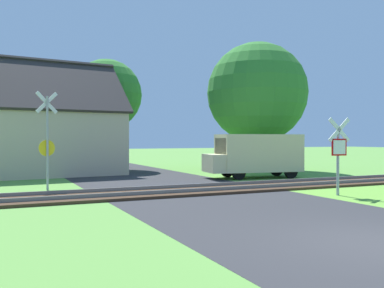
{
  "coord_description": "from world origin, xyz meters",
  "views": [
    {
      "loc": [
        -6.75,
        -5.71,
        2.0
      ],
      "look_at": [
        0.5,
        9.92,
        1.8
      ],
      "focal_mm": 40.0,
      "sensor_mm": 36.0,
      "label": 1
    }
  ],
  "objects_px": {
    "crossing_sign_far": "(47,137)",
    "tree_right": "(257,93)",
    "stop_sign_near": "(338,151)",
    "house": "(46,139)",
    "tree_center": "(107,95)",
    "mail_truck": "(255,154)"
  },
  "relations": [
    {
      "from": "tree_center",
      "to": "crossing_sign_far",
      "type": "bearing_deg",
      "value": -115.21
    },
    {
      "from": "crossing_sign_far",
      "to": "tree_right",
      "type": "relative_size",
      "value": 0.48
    },
    {
      "from": "mail_truck",
      "to": "house",
      "type": "bearing_deg",
      "value": 61.7
    },
    {
      "from": "crossing_sign_far",
      "to": "house",
      "type": "height_order",
      "value": "house"
    },
    {
      "from": "stop_sign_near",
      "to": "house",
      "type": "bearing_deg",
      "value": -51.27
    },
    {
      "from": "stop_sign_near",
      "to": "tree_center",
      "type": "height_order",
      "value": "tree_center"
    },
    {
      "from": "tree_right",
      "to": "mail_truck",
      "type": "height_order",
      "value": "tree_right"
    },
    {
      "from": "tree_center",
      "to": "mail_truck",
      "type": "bearing_deg",
      "value": -59.63
    },
    {
      "from": "stop_sign_near",
      "to": "tree_right",
      "type": "bearing_deg",
      "value": -101.72
    },
    {
      "from": "crossing_sign_far",
      "to": "tree_center",
      "type": "height_order",
      "value": "tree_center"
    },
    {
      "from": "crossing_sign_far",
      "to": "mail_truck",
      "type": "xyz_separation_m",
      "value": [
        10.31,
        0.92,
        -0.84
      ]
    },
    {
      "from": "mail_truck",
      "to": "stop_sign_near",
      "type": "bearing_deg",
      "value": 179.22
    },
    {
      "from": "tree_center",
      "to": "stop_sign_near",
      "type": "bearing_deg",
      "value": -75.21
    },
    {
      "from": "stop_sign_near",
      "to": "mail_truck",
      "type": "distance_m",
      "value": 7.14
    },
    {
      "from": "mail_truck",
      "to": "crossing_sign_far",
      "type": "bearing_deg",
      "value": 103.64
    },
    {
      "from": "crossing_sign_far",
      "to": "house",
      "type": "distance_m",
      "value": 8.1
    },
    {
      "from": "tree_right",
      "to": "crossing_sign_far",
      "type": "bearing_deg",
      "value": -158.52
    },
    {
      "from": "stop_sign_near",
      "to": "mail_truck",
      "type": "xyz_separation_m",
      "value": [
        1.15,
        7.03,
        -0.35
      ]
    },
    {
      "from": "tree_right",
      "to": "mail_truck",
      "type": "xyz_separation_m",
      "value": [
        -2.94,
        -4.29,
        -3.69
      ]
    },
    {
      "from": "tree_center",
      "to": "house",
      "type": "bearing_deg",
      "value": -151.47
    },
    {
      "from": "crossing_sign_far",
      "to": "tree_right",
      "type": "bearing_deg",
      "value": 8.28
    },
    {
      "from": "stop_sign_near",
      "to": "tree_right",
      "type": "height_order",
      "value": "tree_right"
    }
  ]
}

